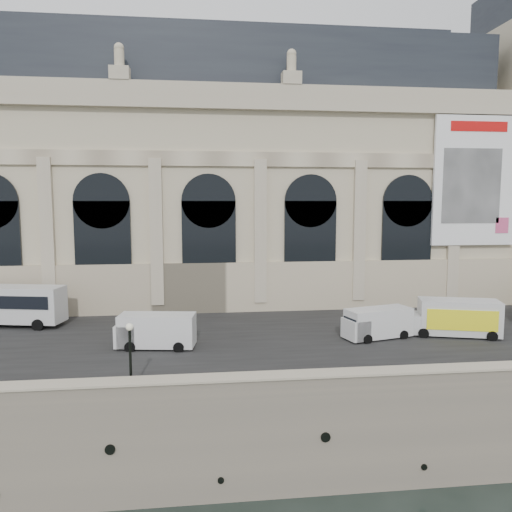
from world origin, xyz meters
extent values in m
plane|color=black|center=(0.00, 0.00, 0.00)|extent=(260.00, 260.00, 0.00)
cube|color=gray|center=(0.00, 35.00, 3.00)|extent=(160.00, 70.00, 6.00)
cube|color=#2D2D2D|center=(0.00, 14.00, 6.03)|extent=(160.00, 24.00, 0.06)
cube|color=gray|center=(0.00, 0.60, 6.55)|extent=(160.00, 1.20, 1.10)
cube|color=#BEB299|center=(0.00, 0.60, 7.15)|extent=(160.00, 1.40, 0.12)
cube|color=#C2B595|center=(-6.00, 31.00, 17.00)|extent=(68.00, 18.00, 22.00)
cube|color=#BEB299|center=(-6.00, 21.85, 8.50)|extent=(68.60, 0.40, 5.00)
cube|color=#BEB299|center=(-6.00, 21.70, 26.80)|extent=(69.00, 0.80, 2.40)
cube|color=#BEB299|center=(-6.00, 21.85, 21.00)|extent=(68.00, 0.30, 1.40)
cube|color=#22282E|center=(-6.00, 31.00, 31.00)|extent=(64.00, 15.00, 6.00)
cube|color=#22282E|center=(-6.00, 31.00, 34.50)|extent=(56.00, 10.00, 1.20)
cube|color=#BEB299|center=(-19.00, 21.75, 14.00)|extent=(1.20, 0.50, 14.00)
cube|color=black|center=(-14.00, 21.82, 12.50)|extent=(5.20, 0.25, 9.00)
cylinder|color=black|center=(-14.00, 21.82, 17.00)|extent=(5.20, 0.25, 5.20)
cube|color=#BEB299|center=(-9.00, 21.75, 14.00)|extent=(1.20, 0.50, 14.00)
cube|color=black|center=(-4.00, 21.82, 12.50)|extent=(5.20, 0.25, 9.00)
cylinder|color=black|center=(-4.00, 21.82, 17.00)|extent=(5.20, 0.25, 5.20)
cube|color=#BEB299|center=(1.00, 21.75, 14.00)|extent=(1.20, 0.50, 14.00)
cube|color=black|center=(6.00, 21.82, 12.50)|extent=(5.20, 0.25, 9.00)
cylinder|color=black|center=(6.00, 21.82, 17.00)|extent=(5.20, 0.25, 5.20)
cube|color=#BEB299|center=(11.00, 21.75, 14.00)|extent=(1.20, 0.50, 14.00)
cube|color=black|center=(16.00, 21.82, 12.50)|extent=(5.20, 0.25, 9.00)
cylinder|color=black|center=(16.00, 21.82, 17.00)|extent=(5.20, 0.25, 5.20)
cube|color=#BEB299|center=(21.00, 21.75, 14.00)|extent=(1.20, 0.50, 14.00)
cube|color=white|center=(23.00, 21.55, 19.00)|extent=(9.00, 0.35, 13.00)
cube|color=red|center=(23.00, 21.35, 24.40)|extent=(6.00, 0.06, 1.00)
cube|color=gray|center=(22.50, 21.35, 18.50)|extent=(6.20, 0.06, 7.50)
cube|color=#D04979|center=(26.00, 21.35, 14.50)|extent=(1.40, 0.06, 1.60)
cube|color=black|center=(-22.62, 20.27, 8.42)|extent=(10.86, 2.35, 1.11)
cylinder|color=black|center=(-18.70, 16.84, 6.50)|extent=(1.05, 0.50, 1.01)
cylinder|color=black|center=(-18.19, 19.30, 6.50)|extent=(1.05, 0.50, 1.01)
cube|color=silver|center=(-8.20, 10.59, 7.40)|extent=(5.85, 2.97, 2.38)
cube|color=silver|center=(-10.41, 10.92, 7.04)|extent=(1.87, 2.38, 1.66)
cube|color=black|center=(-10.99, 11.01, 7.60)|extent=(0.33, 1.85, 0.83)
cylinder|color=black|center=(-10.13, 9.78, 6.39)|extent=(0.82, 0.37, 0.79)
cylinder|color=black|center=(-9.81, 11.93, 6.39)|extent=(0.82, 0.37, 0.79)
cylinder|color=black|center=(-6.59, 9.25, 6.39)|extent=(0.82, 0.37, 0.79)
cylinder|color=black|center=(-6.27, 11.40, 6.39)|extent=(0.82, 0.37, 0.79)
cube|color=silver|center=(9.23, 11.18, 7.33)|extent=(5.67, 3.37, 2.26)
cube|color=silver|center=(7.17, 10.63, 6.98)|extent=(1.97, 2.38, 1.57)
cube|color=black|center=(6.64, 10.49, 7.53)|extent=(0.51, 1.73, 0.79)
cylinder|color=black|center=(7.85, 9.74, 6.37)|extent=(0.79, 0.43, 0.75)
cylinder|color=black|center=(7.32, 11.74, 6.37)|extent=(0.79, 0.43, 0.75)
cylinder|color=black|center=(11.14, 10.62, 6.37)|extent=(0.79, 0.43, 0.75)
cylinder|color=black|center=(10.60, 12.62, 6.37)|extent=(0.79, 0.43, 0.75)
cube|color=silver|center=(15.98, 11.07, 7.61)|extent=(6.64, 4.04, 2.80)
cube|color=yellow|center=(15.63, 9.90, 7.61)|extent=(5.19, 1.57, 1.66)
cube|color=red|center=(15.63, 9.90, 7.61)|extent=(3.00, 0.91, 0.62)
cube|color=silver|center=(12.59, 12.07, 6.99)|extent=(2.23, 2.66, 1.56)
cylinder|color=black|center=(12.85, 10.75, 6.41)|extent=(0.88, 0.51, 0.83)
cylinder|color=black|center=(13.52, 13.04, 6.41)|extent=(0.88, 0.51, 0.83)
cylinder|color=black|center=(17.83, 9.29, 6.41)|extent=(0.88, 0.51, 0.83)
cylinder|color=black|center=(18.50, 11.58, 6.41)|extent=(0.88, 0.51, 0.83)
cylinder|color=black|center=(-9.04, 1.87, 6.19)|extent=(0.42, 0.42, 0.38)
cylinder|color=black|center=(-9.04, 1.87, 7.90)|extent=(0.15, 0.15, 3.80)
sphere|color=beige|center=(-9.04, 1.87, 9.90)|extent=(0.42, 0.42, 0.42)
camera|label=1|loc=(-5.15, -26.52, 17.08)|focal=35.00mm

